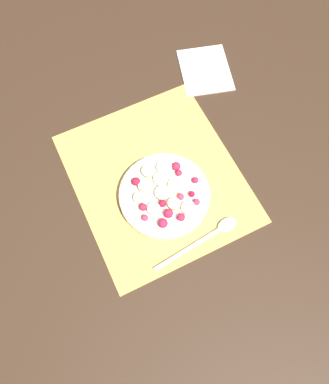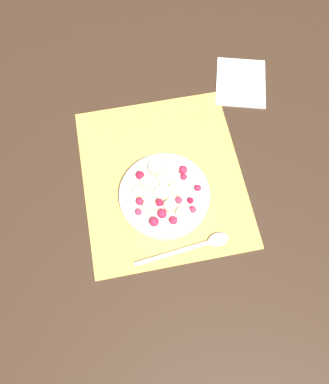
# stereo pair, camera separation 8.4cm
# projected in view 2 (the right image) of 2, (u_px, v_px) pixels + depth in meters

# --- Properties ---
(ground_plane) EXTENTS (3.00, 3.00, 0.00)m
(ground_plane) POSITION_uv_depth(u_px,v_px,m) (163.00, 177.00, 0.90)
(ground_plane) COLOR #382619
(placemat) EXTENTS (0.43, 0.38, 0.01)m
(placemat) POSITION_uv_depth(u_px,v_px,m) (163.00, 177.00, 0.90)
(placemat) COLOR #E0B251
(placemat) RESTS_ON ground_plane
(fruit_bowl) EXTENTS (0.21, 0.21, 0.05)m
(fruit_bowl) POSITION_uv_depth(u_px,v_px,m) (164.00, 195.00, 0.85)
(fruit_bowl) COLOR silver
(fruit_bowl) RESTS_ON placemat
(spoon) EXTENTS (0.04, 0.22, 0.01)m
(spoon) POSITION_uv_depth(u_px,v_px,m) (202.00, 244.00, 0.83)
(spoon) COLOR silver
(spoon) RESTS_ON placemat
(napkin) EXTENTS (0.19, 0.17, 0.01)m
(napkin) POSITION_uv_depth(u_px,v_px,m) (241.00, 82.00, 1.00)
(napkin) COLOR white
(napkin) RESTS_ON ground_plane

